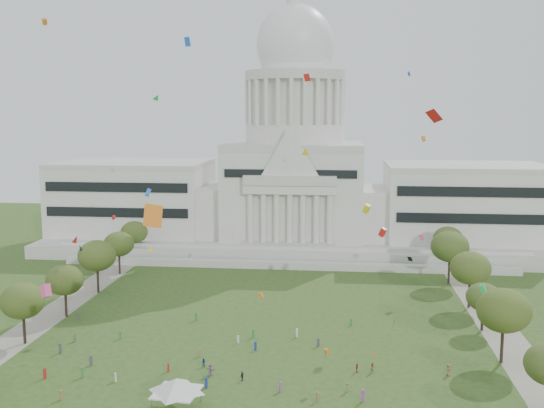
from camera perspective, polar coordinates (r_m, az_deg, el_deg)
name	(u,v)px	position (r m, az deg, el deg)	size (l,w,h in m)	color
ground	(241,394)	(105.50, -2.77, -16.61)	(400.00, 400.00, 0.00)	#304B1D
capitol	(295,180)	(209.83, 2.04, 2.21)	(160.00, 64.50, 91.30)	#B8B6AC
path_left	(41,322)	(146.52, -19.99, -9.87)	(8.00, 160.00, 0.04)	gray
path_right	(505,339)	(136.17, 20.19, -11.27)	(8.00, 160.00, 0.04)	gray
row_tree_l_2	(23,301)	(131.99, -21.45, -8.09)	(8.42, 8.42, 11.97)	black
row_tree_r_2	(504,311)	(120.72, 20.07, -8.96)	(9.55, 9.55, 13.58)	black
row_tree_l_3	(65,280)	(146.01, -18.08, -6.50)	(8.12, 8.12, 11.55)	black
row_tree_r_3	(483,297)	(137.40, 18.42, -7.92)	(7.01, 7.01, 9.98)	black
row_tree_l_4	(97,256)	(162.27, -15.42, -4.49)	(9.29, 9.29, 13.21)	black
row_tree_r_4	(470,268)	(151.65, 17.36, -5.50)	(9.19, 9.19, 13.06)	black
row_tree_l_5	(119,244)	(179.84, -13.57, -3.51)	(8.33, 8.33, 11.85)	black
row_tree_r_5	(450,247)	(170.62, 15.66, -3.70)	(9.82, 9.82, 13.96)	black
row_tree_l_6	(134,232)	(197.20, -12.25, -2.49)	(8.19, 8.19, 11.64)	black
row_tree_r_6	(448,239)	(188.65, 15.51, -3.01)	(8.42, 8.42, 11.97)	black
event_tent	(177,385)	(99.82, -8.55, -15.74)	(9.90, 9.90, 5.03)	#4C4C4C
person_0	(448,370)	(115.41, 15.54, -14.13)	(0.97, 0.63, 1.98)	olive
person_2	(373,368)	(113.73, 9.01, -14.31)	(0.88, 0.54, 1.81)	olive
person_3	(347,387)	(106.24, 6.73, -15.99)	(1.06, 0.54, 1.63)	olive
person_4	(242,376)	(109.60, -2.69, -15.15)	(0.98, 0.53, 1.67)	#26262B
person_5	(210,370)	(112.01, -5.55, -14.59)	(1.74, 0.69, 1.87)	#994C8C
person_8	(204,363)	(115.46, -6.16, -13.95)	(0.78, 0.48, 1.60)	navy
person_9	(317,397)	(102.70, 4.10, -16.84)	(1.05, 0.54, 1.63)	olive
person_10	(357,368)	(113.60, 7.62, -14.36)	(0.94, 0.51, 1.61)	#B21E1E
distant_crowd	(185,353)	(119.91, -7.82, -13.10)	(59.84, 40.30, 1.92)	#B21E1E
kite_swarm	(276,221)	(105.40, 0.33, -1.49)	(94.84, 92.36, 55.02)	blue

